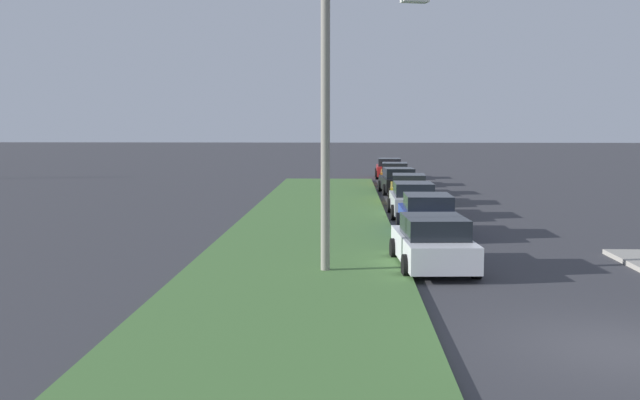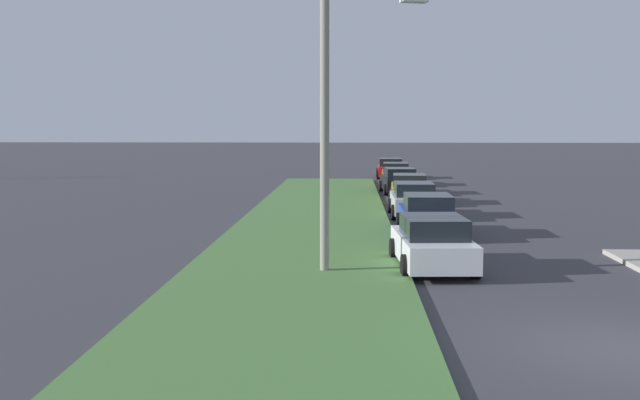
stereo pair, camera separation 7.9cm
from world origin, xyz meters
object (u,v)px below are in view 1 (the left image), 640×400
(parked_car_blue, at_px, (427,215))
(parked_car_silver, at_px, (413,200))
(parked_car_yellow, at_px, (409,189))
(streetlight, at_px, (339,107))
(parked_car_orange, at_px, (395,174))
(parked_car_red, at_px, (389,168))
(parked_car_white, at_px, (433,243))
(parked_car_black, at_px, (398,181))

(parked_car_blue, height_order, parked_car_silver, same)
(parked_car_yellow, height_order, streetlight, streetlight)
(parked_car_orange, distance_m, streetlight, 29.81)
(parked_car_red, height_order, streetlight, streetlight)
(parked_car_silver, bearing_deg, parked_car_white, 177.65)
(parked_car_silver, distance_m, streetlight, 13.55)
(parked_car_black, xyz_separation_m, parked_car_red, (12.31, -0.14, 0.00))
(parked_car_black, bearing_deg, parked_car_white, 175.31)
(parked_car_yellow, distance_m, parked_car_orange, 11.34)
(parked_car_black, height_order, parked_car_red, same)
(parked_car_white, relative_size, parked_car_silver, 1.02)
(parked_car_white, xyz_separation_m, parked_car_black, (22.69, -0.53, 0.00))
(parked_car_white, height_order, parked_car_yellow, same)
(parked_car_red, bearing_deg, parked_car_yellow, -178.61)
(parked_car_white, height_order, parked_car_red, same)
(parked_car_orange, distance_m, parked_car_red, 6.34)
(parked_car_yellow, distance_m, parked_car_black, 5.37)
(parked_car_black, bearing_deg, parked_car_blue, 176.57)
(parked_car_white, distance_m, parked_car_silver, 11.94)
(parked_car_orange, height_order, streetlight, streetlight)
(parked_car_white, bearing_deg, parked_car_yellow, -5.58)
(streetlight, bearing_deg, parked_car_silver, -13.49)
(parked_car_white, relative_size, parked_car_black, 1.00)
(parked_car_white, distance_m, streetlight, 4.55)
(parked_car_silver, relative_size, parked_car_yellow, 0.98)
(parked_car_white, xyz_separation_m, parked_car_yellow, (17.32, -0.70, 0.00))
(parked_car_red, relative_size, streetlight, 0.58)
(streetlight, bearing_deg, parked_car_yellow, -10.29)
(streetlight, bearing_deg, parked_car_white, -73.89)
(parked_car_black, xyz_separation_m, streetlight, (-23.44, 3.11, 3.67))
(parked_car_blue, bearing_deg, parked_car_red, -0.56)
(parked_car_yellow, relative_size, parked_car_orange, 1.00)
(parked_car_orange, xyz_separation_m, streetlight, (-29.40, 3.27, 3.67))
(parked_car_white, xyz_separation_m, parked_car_silver, (11.94, -0.46, 0.00))
(parked_car_white, relative_size, parked_car_red, 1.01)
(parked_car_red, distance_m, streetlight, 36.08)
(parked_car_blue, height_order, streetlight, streetlight)
(parked_car_black, xyz_separation_m, parked_car_orange, (5.96, -0.15, 0.00))
(parked_car_blue, relative_size, parked_car_yellow, 0.98)
(parked_car_blue, bearing_deg, parked_car_yellow, -1.24)
(parked_car_blue, distance_m, parked_car_red, 28.59)
(parked_car_blue, xyz_separation_m, parked_car_red, (28.59, -0.16, 0.00))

